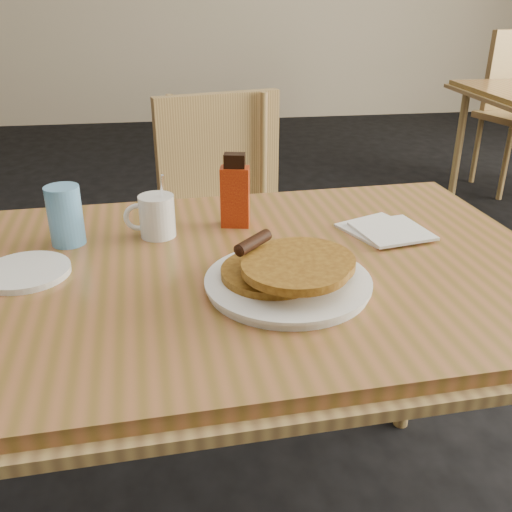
{
  "coord_description": "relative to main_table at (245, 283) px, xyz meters",
  "views": [
    {
      "loc": [
        -0.13,
        -0.9,
        1.23
      ],
      "look_at": [
        0.01,
        0.03,
        0.79
      ],
      "focal_mm": 40.0,
      "sensor_mm": 36.0,
      "label": 1
    }
  ],
  "objects": [
    {
      "name": "coffee_mug",
      "position": [
        -0.17,
        0.17,
        0.09
      ],
      "size": [
        0.11,
        0.08,
        0.14
      ],
      "rotation": [
        0.0,
        0.0,
        -0.2
      ],
      "color": "white",
      "rests_on": "main_table"
    },
    {
      "name": "blue_tumbler",
      "position": [
        -0.35,
        0.15,
        0.1
      ],
      "size": [
        0.08,
        0.08,
        0.12
      ],
      "primitive_type": "cylinder",
      "rotation": [
        0.0,
        0.0,
        0.23
      ],
      "color": "#5EA2DE",
      "rests_on": "main_table"
    },
    {
      "name": "napkin_stack",
      "position": [
        0.32,
        0.11,
        0.05
      ],
      "size": [
        0.19,
        0.2,
        0.01
      ],
      "rotation": [
        0.0,
        0.0,
        0.39
      ],
      "color": "silver",
      "rests_on": "main_table"
    },
    {
      "name": "syrup_bottle",
      "position": [
        0.01,
        0.2,
        0.12
      ],
      "size": [
        0.07,
        0.05,
        0.16
      ],
      "rotation": [
        0.0,
        0.0,
        -0.2
      ],
      "color": "maroon",
      "rests_on": "main_table"
    },
    {
      "name": "chair_main_far",
      "position": [
        0.03,
        0.77,
        -0.15
      ],
      "size": [
        0.51,
        0.52,
        0.93
      ],
      "rotation": [
        0.0,
        0.0,
        0.26
      ],
      "color": "tan",
      "rests_on": "floor"
    },
    {
      "name": "pancake_plate",
      "position": [
        0.06,
        -0.1,
        0.07
      ],
      "size": [
        0.3,
        0.3,
        0.09
      ],
      "rotation": [
        0.0,
        0.0,
        0.38
      ],
      "color": "white",
      "rests_on": "main_table"
    },
    {
      "name": "main_table",
      "position": [
        0.0,
        0.0,
        0.0
      ],
      "size": [
        1.3,
        0.91,
        0.75
      ],
      "rotation": [
        0.0,
        0.0,
        0.05
      ],
      "color": "#975D35",
      "rests_on": "floor"
    },
    {
      "name": "side_saucer",
      "position": [
        -0.41,
        0.02,
        0.05
      ],
      "size": [
        0.21,
        0.21,
        0.01
      ],
      "primitive_type": "cylinder",
      "rotation": [
        0.0,
        0.0,
        -0.37
      ],
      "color": "white",
      "rests_on": "main_table"
    }
  ]
}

